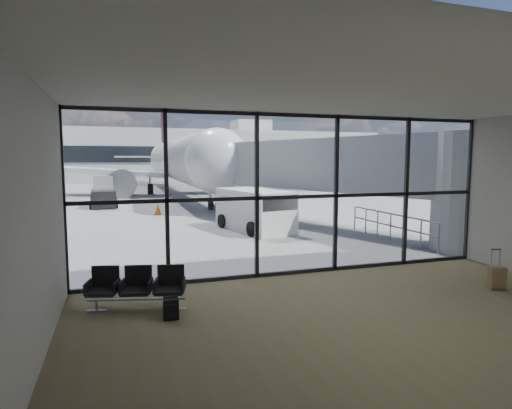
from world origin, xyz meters
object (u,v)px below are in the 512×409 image
backpack (171,309)px  airliner (180,161)px  belt_loader (104,197)px  service_van (256,210)px  seating_row (137,285)px  mobile_stairs (26,216)px  suitcase (497,278)px

backpack → airliner: size_ratio=0.01×
airliner → backpack: bearing=-97.6°
backpack → belt_loader: (-1.85, 22.47, 0.45)m
backpack → airliner: airliner is taller
backpack → belt_loader: size_ratio=0.11×
airliner → belt_loader: 13.32m
airliner → service_van: airliner is taller
seating_row → airliner: (5.61, 32.73, 2.58)m
backpack → belt_loader: bearing=98.9°
airliner → belt_loader: bearing=-120.7°
backpack → mobile_stairs: 15.06m
seating_row → mobile_stairs: mobile_stairs is taller
backpack → suitcase: (7.98, -0.50, 0.08)m
seating_row → mobile_stairs: size_ratio=0.58×
suitcase → backpack: bearing=-166.2°
airliner → service_van: (0.02, -23.78, -2.14)m
mobile_stairs → belt_loader: bearing=51.1°
suitcase → mobile_stairs: size_ratio=0.28×
seating_row → mobile_stairs: 13.99m
backpack → service_van: bearing=67.3°
suitcase → service_van: bearing=123.4°
service_van → belt_loader: 14.37m
airliner → mobile_stairs: bearing=-116.7°
seating_row → service_van: size_ratio=0.45×
airliner → seating_row: bearing=-98.9°
seating_row → suitcase: bearing=4.9°
seating_row → suitcase: (8.58, -1.41, -0.21)m
suitcase → mobile_stairs: mobile_stairs is taller
airliner → service_van: bearing=-89.1°
seating_row → suitcase: size_ratio=2.06×
backpack → suitcase: bearing=0.6°
backpack → mobile_stairs: bearing=114.3°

